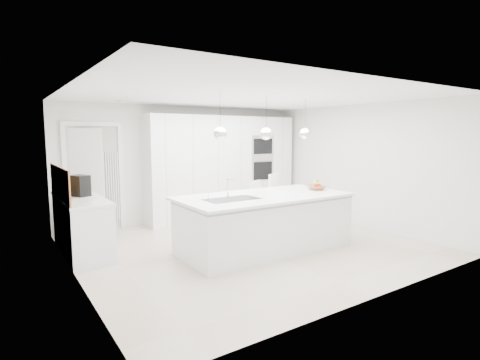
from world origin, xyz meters
TOP-DOWN VIEW (x-y plane):
  - floor at (0.00, 0.00)m, footprint 5.50×5.50m
  - wall_back at (0.00, 2.50)m, footprint 5.50×0.00m
  - wall_left at (-2.75, 0.00)m, footprint 0.00×5.00m
  - ceiling at (0.00, 0.00)m, footprint 5.50×5.50m
  - tall_cabinets at (0.80, 2.20)m, footprint 3.60×0.60m
  - oven_stack at (1.70, 1.89)m, footprint 0.62×0.04m
  - doorway_frame at (-1.95, 2.47)m, footprint 1.11×0.08m
  - hallway_door at (-2.20, 2.42)m, footprint 0.76×0.38m
  - radiator at (-1.63, 2.46)m, footprint 0.32×0.04m
  - left_base_cabinets at (-2.45, 1.20)m, footprint 0.60×1.80m
  - left_worktop at (-2.45, 1.20)m, footprint 0.62×1.82m
  - oak_backsplash at (-2.74, 1.20)m, footprint 0.02×1.80m
  - island_base at (0.10, -0.30)m, footprint 2.80×1.20m
  - island_worktop at (0.10, -0.25)m, footprint 2.84×1.40m
  - island_sink at (-0.55, -0.30)m, footprint 0.84×0.44m
  - island_tap at (-0.50, -0.10)m, footprint 0.02×0.02m
  - pendant_left at (-0.75, -0.30)m, footprint 0.20×0.20m
  - pendant_mid at (0.10, -0.30)m, footprint 0.20×0.20m
  - pendant_right at (0.95, -0.30)m, footprint 0.20×0.20m
  - fruit_bowl at (1.25, -0.30)m, footprint 0.41×0.41m
  - espresso_machine at (-2.43, 1.31)m, footprint 0.31×0.37m
  - bar_stool_left at (0.70, 0.67)m, footprint 0.45×0.53m
  - bar_stool_right at (1.08, 0.57)m, footprint 0.54×0.61m
  - apple_a at (1.27, -0.36)m, footprint 0.07×0.07m
  - apple_b at (1.24, -0.33)m, footprint 0.08×0.08m
  - apple_c at (1.24, -0.32)m, footprint 0.08×0.08m
  - apple_extra_3 at (1.29, -0.31)m, footprint 0.08×0.08m
  - banana_bunch at (1.28, -0.28)m, footprint 0.25×0.18m

SIDE VIEW (x-z plane):
  - floor at x=0.00m, z-range 0.00..0.00m
  - left_base_cabinets at x=-2.45m, z-range 0.00..0.86m
  - island_base at x=0.10m, z-range 0.00..0.86m
  - bar_stool_left at x=0.70m, z-range 0.00..0.99m
  - bar_stool_right at x=1.08m, z-range 0.00..1.10m
  - island_sink at x=-0.55m, z-range 0.73..0.91m
  - radiator at x=-1.63m, z-range 0.15..1.55m
  - left_worktop at x=-2.45m, z-range 0.86..0.90m
  - island_worktop at x=0.10m, z-range 0.86..0.90m
  - fruit_bowl at x=1.25m, z-range 0.90..0.98m
  - apple_a at x=1.27m, z-range 0.93..1.00m
  - apple_c at x=1.24m, z-range 0.93..1.01m
  - apple_b at x=1.24m, z-range 0.93..1.01m
  - apple_extra_3 at x=1.29m, z-range 0.93..1.01m
  - hallway_door at x=-2.20m, z-range 0.00..2.00m
  - banana_bunch at x=1.28m, z-range 0.91..1.14m
  - doorway_frame at x=-1.95m, z-range -0.04..2.09m
  - island_tap at x=-0.50m, z-range 0.90..1.20m
  - espresso_machine at x=-2.43m, z-range 0.90..1.24m
  - tall_cabinets at x=0.80m, z-range 0.00..2.30m
  - oak_backsplash at x=-2.74m, z-range 0.90..1.40m
  - wall_back at x=0.00m, z-range -1.50..4.00m
  - wall_left at x=-2.75m, z-range -1.25..3.75m
  - oven_stack at x=1.70m, z-range 0.83..1.88m
  - pendant_left at x=-0.75m, z-range 1.80..2.00m
  - pendant_mid at x=0.10m, z-range 1.80..2.00m
  - pendant_right at x=0.95m, z-range 1.80..2.00m
  - ceiling at x=0.00m, z-range 2.50..2.50m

